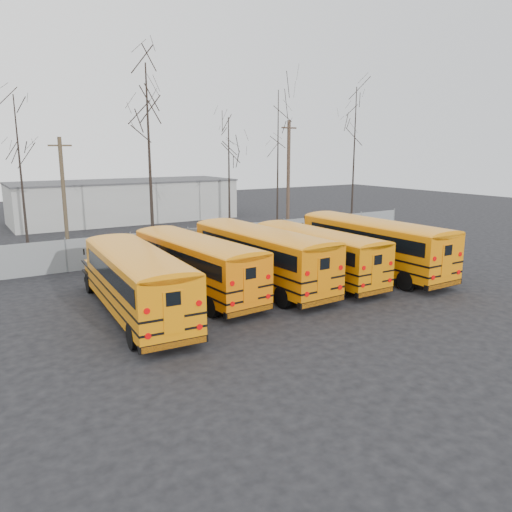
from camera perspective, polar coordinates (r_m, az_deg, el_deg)
ground at (r=24.56m, az=4.00°, el=-5.19°), size 120.00×120.00×0.00m
fence at (r=34.47m, az=-7.75°, el=1.50°), size 40.00×0.04×2.00m
distant_building at (r=53.61m, az=-14.71°, el=6.08°), size 22.00×8.00×4.00m
bus_a at (r=22.45m, az=-13.59°, el=-2.32°), size 3.24×11.31×3.13m
bus_b at (r=25.31m, az=-7.03°, el=-0.51°), size 3.28×11.13×3.07m
bus_c at (r=26.65m, az=0.38°, el=0.46°), size 3.12×11.75×3.26m
bus_d at (r=28.23m, az=6.80°, el=0.70°), size 2.55×10.69×2.98m
bus_e at (r=30.36m, az=13.05°, el=1.65°), size 2.90×11.91×3.32m
utility_pole_left at (r=34.59m, az=-21.08°, el=6.08°), size 1.41×0.49×8.05m
utility_pole_right at (r=44.21m, az=3.72°, el=9.12°), size 1.72×0.42×9.71m
tree_1 at (r=36.13m, az=-25.23°, el=7.88°), size 0.26×0.26×10.67m
tree_2 at (r=34.72m, az=-12.05°, el=10.34°), size 0.26×0.26×12.74m
tree_3 at (r=39.15m, az=-3.09°, el=8.51°), size 0.26×0.26×9.66m
tree_4 at (r=41.64m, az=2.50°, el=10.28°), size 0.26×0.26×11.91m
tree_5 at (r=47.25m, az=11.11°, el=10.77°), size 0.26×0.26×12.70m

